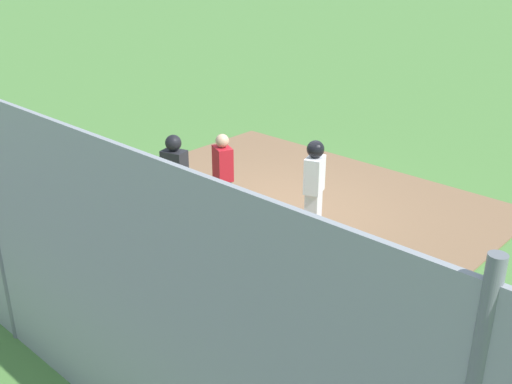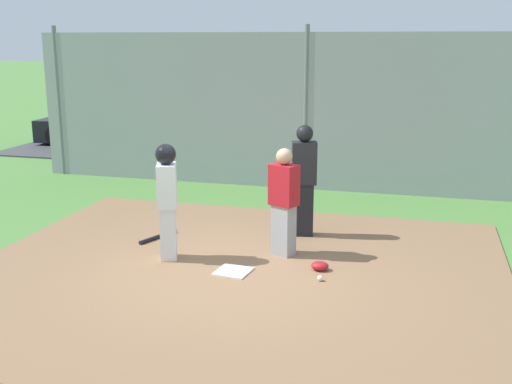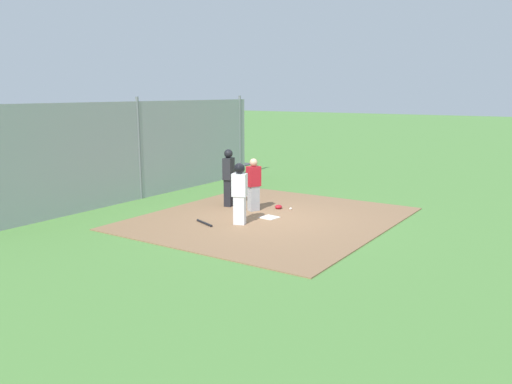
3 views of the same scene
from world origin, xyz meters
name	(u,v)px [view 2 (image 2 of 3)]	position (x,y,z in m)	size (l,w,h in m)	color
ground_plane	(233,274)	(0.00, 0.00, 0.00)	(140.00, 140.00, 0.00)	#51843D
dirt_infield	(233,273)	(0.00, 0.00, 0.01)	(7.20, 6.40, 0.03)	#896647
home_plate	(233,271)	(0.00, 0.00, 0.04)	(0.44, 0.44, 0.02)	white
catcher	(284,201)	(-0.49, -0.87, 0.83)	(0.45, 0.39, 1.56)	#9E9EA3
umpire	(304,178)	(-0.59, -1.85, 0.96)	(0.43, 0.35, 1.76)	black
runner	(167,194)	(1.04, -0.28, 0.97)	(0.37, 0.45, 1.65)	silver
baseball_bat	(158,237)	(1.56, -1.07, 0.06)	(0.06, 0.06, 0.78)	black
catcher_mask	(320,266)	(-1.11, -0.38, 0.09)	(0.24, 0.20, 0.12)	#B21923
baseball	(320,278)	(-1.18, 0.01, 0.07)	(0.07, 0.07, 0.07)	white
backstop_fence	(306,112)	(0.00, -5.06, 1.60)	(12.00, 0.10, 3.35)	#93999E
parking_lot	(333,154)	(0.00, -9.15, 0.02)	(18.00, 5.20, 0.04)	#424247
parked_car_silver	(448,138)	(-2.96, -8.90, 0.61)	(4.37, 2.26, 1.28)	#B2B2B7
parked_car_dark	(111,124)	(6.61, -9.10, 0.61)	(4.33, 2.16, 1.28)	black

